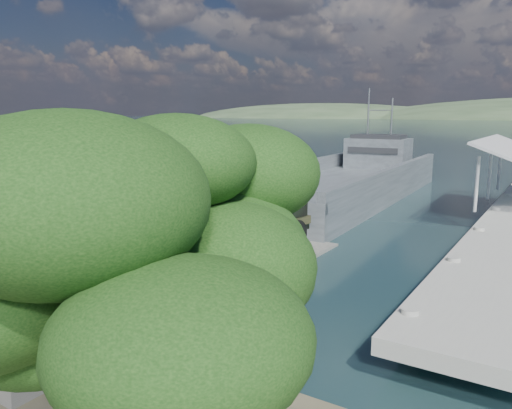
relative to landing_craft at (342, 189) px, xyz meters
name	(u,v)px	position (x,y,z in m)	size (l,w,h in m)	color
ground	(160,270)	(0.45, -21.46, -0.81)	(1400.00, 1400.00, 0.00)	#173038
boat_ramp	(144,271)	(0.45, -22.46, -0.56)	(10.00, 18.00, 0.50)	slate
shoreline_rocks	(77,247)	(-5.75, -20.96, -0.81)	(3.20, 5.60, 0.90)	#61615E
landing_craft	(342,189)	(0.00, 0.00, 0.00)	(9.57, 33.40, 9.83)	#434A4F
military_truck	(234,210)	(2.95, -19.32, 1.79)	(4.23, 9.41, 4.22)	black
soldier	(134,231)	(-1.28, -21.26, 0.69)	(0.73, 0.48, 2.00)	#22331C
overhang_tree	(120,228)	(9.93, -32.16, 4.41)	(7.17, 6.60, 6.51)	#392717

